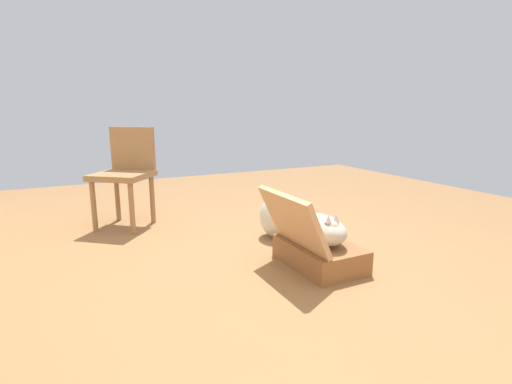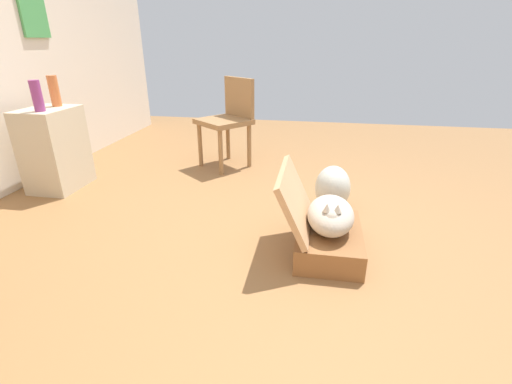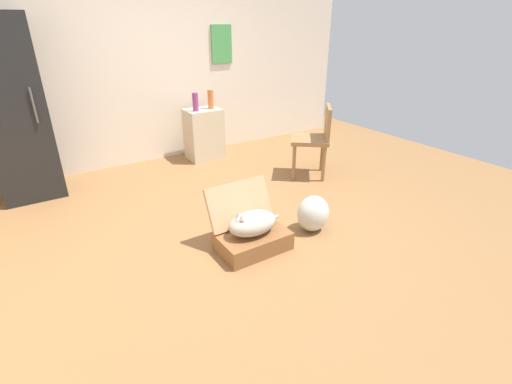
{
  "view_description": "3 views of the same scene",
  "coord_description": "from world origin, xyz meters",
  "px_view_note": "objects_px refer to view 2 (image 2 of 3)",
  "views": [
    {
      "loc": [
        -2.1,
        0.96,
        1.04
      ],
      "look_at": [
        0.09,
        -0.13,
        0.51
      ],
      "focal_mm": 26.76,
      "sensor_mm": 36.0,
      "label": 1
    },
    {
      "loc": [
        -2.1,
        -0.41,
        1.24
      ],
      "look_at": [
        0.17,
        -0.02,
        0.26
      ],
      "focal_mm": 25.2,
      "sensor_mm": 36.0,
      "label": 2
    },
    {
      "loc": [
        -1.55,
        -2.82,
        1.81
      ],
      "look_at": [
        0.16,
        -0.17,
        0.35
      ],
      "focal_mm": 25.82,
      "sensor_mm": 36.0,
      "label": 3
    }
  ],
  "objects_px": {
    "chair": "(229,118)",
    "vase_short": "(54,91)",
    "side_table": "(55,149)",
    "vase_tall": "(37,96)",
    "plastic_bag_white": "(333,188)",
    "cat": "(331,215)",
    "suitcase_base": "(328,240)"
  },
  "relations": [
    {
      "from": "side_table",
      "to": "chair",
      "type": "relative_size",
      "value": 0.79
    },
    {
      "from": "vase_tall",
      "to": "vase_short",
      "type": "distance_m",
      "value": 0.24
    },
    {
      "from": "cat",
      "to": "side_table",
      "type": "bearing_deg",
      "value": 73.62
    },
    {
      "from": "suitcase_base",
      "to": "vase_short",
      "type": "bearing_deg",
      "value": 70.93
    },
    {
      "from": "plastic_bag_white",
      "to": "vase_tall",
      "type": "relative_size",
      "value": 1.44
    },
    {
      "from": "suitcase_base",
      "to": "cat",
      "type": "relative_size",
      "value": 1.16
    },
    {
      "from": "plastic_bag_white",
      "to": "cat",
      "type": "bearing_deg",
      "value": 177.04
    },
    {
      "from": "suitcase_base",
      "to": "chair",
      "type": "xyz_separation_m",
      "value": [
        1.57,
        1.01,
        0.43
      ]
    },
    {
      "from": "vase_tall",
      "to": "vase_short",
      "type": "height_order",
      "value": "vase_short"
    },
    {
      "from": "vase_short",
      "to": "chair",
      "type": "bearing_deg",
      "value": -60.53
    },
    {
      "from": "side_table",
      "to": "chair",
      "type": "xyz_separation_m",
      "value": [
        0.88,
        -1.36,
        0.15
      ]
    },
    {
      "from": "side_table",
      "to": "chair",
      "type": "bearing_deg",
      "value": -57.15
    },
    {
      "from": "plastic_bag_white",
      "to": "chair",
      "type": "distance_m",
      "value": 1.43
    },
    {
      "from": "chair",
      "to": "vase_short",
      "type": "bearing_deg",
      "value": -111.53
    },
    {
      "from": "side_table",
      "to": "vase_short",
      "type": "bearing_deg",
      "value": -9.65
    },
    {
      "from": "cat",
      "to": "chair",
      "type": "bearing_deg",
      "value": 32.78
    },
    {
      "from": "cat",
      "to": "vase_short",
      "type": "xyz_separation_m",
      "value": [
        0.82,
        2.35,
        0.58
      ]
    },
    {
      "from": "cat",
      "to": "plastic_bag_white",
      "type": "height_order",
      "value": "cat"
    },
    {
      "from": "cat",
      "to": "plastic_bag_white",
      "type": "xyz_separation_m",
      "value": [
        0.66,
        -0.03,
        -0.09
      ]
    },
    {
      "from": "side_table",
      "to": "suitcase_base",
      "type": "bearing_deg",
      "value": -106.26
    },
    {
      "from": "suitcase_base",
      "to": "plastic_bag_white",
      "type": "bearing_deg",
      "value": -2.96
    },
    {
      "from": "chair",
      "to": "plastic_bag_white",
      "type": "bearing_deg",
      "value": -2.21
    },
    {
      "from": "side_table",
      "to": "chair",
      "type": "distance_m",
      "value": 1.62
    },
    {
      "from": "suitcase_base",
      "to": "chair",
      "type": "relative_size",
      "value": 0.68
    },
    {
      "from": "cat",
      "to": "vase_short",
      "type": "relative_size",
      "value": 2.03
    },
    {
      "from": "vase_tall",
      "to": "plastic_bag_white",
      "type": "bearing_deg",
      "value": -88.05
    },
    {
      "from": "side_table",
      "to": "vase_short",
      "type": "xyz_separation_m",
      "value": [
        0.12,
        -0.02,
        0.48
      ]
    },
    {
      "from": "side_table",
      "to": "plastic_bag_white",
      "type": "bearing_deg",
      "value": -90.97
    },
    {
      "from": "vase_short",
      "to": "vase_tall",
      "type": "bearing_deg",
      "value": -173.15
    },
    {
      "from": "side_table",
      "to": "vase_tall",
      "type": "relative_size",
      "value": 2.93
    },
    {
      "from": "plastic_bag_white",
      "to": "vase_tall",
      "type": "distance_m",
      "value": 2.45
    },
    {
      "from": "vase_short",
      "to": "chair",
      "type": "relative_size",
      "value": 0.29
    }
  ]
}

